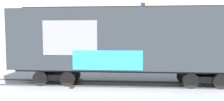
# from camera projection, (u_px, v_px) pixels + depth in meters

# --- Properties ---
(ground_plane) EXTENTS (260.00, 260.00, 0.00)m
(ground_plane) POSITION_uv_depth(u_px,v_px,m) (135.00, 85.00, 12.86)
(ground_plane) COLOR #B2B5BC
(track) EXTENTS (60.02, 3.59, 0.08)m
(track) POSITION_uv_depth(u_px,v_px,m) (143.00, 84.00, 12.83)
(track) COLOR #4C4742
(track) RESTS_ON ground_plane
(freight_car) EXTENTS (14.03, 3.31, 4.86)m
(freight_car) POSITION_uv_depth(u_px,v_px,m) (128.00, 40.00, 12.69)
(freight_car) COLOR #33383D
(freight_car) RESTS_ON ground_plane
(flagpole) EXTENTS (1.20, 0.97, 7.29)m
(flagpole) POSITION_uv_depth(u_px,v_px,m) (142.00, 22.00, 24.88)
(flagpole) COLOR silver
(flagpole) RESTS_ON ground_plane
(hillside) EXTENTS (150.90, 34.15, 18.03)m
(hillside) POSITION_uv_depth(u_px,v_px,m) (133.00, 24.00, 71.50)
(hillside) COLOR silver
(hillside) RESTS_ON ground_plane
(parked_car_white) EXTENTS (4.76, 2.14, 1.84)m
(parked_car_white) POSITION_uv_depth(u_px,v_px,m) (107.00, 58.00, 19.75)
(parked_car_white) COLOR silver
(parked_car_white) RESTS_ON ground_plane
(parked_car_green) EXTENTS (4.70, 2.45, 1.85)m
(parked_car_green) POSITION_uv_depth(u_px,v_px,m) (165.00, 58.00, 19.20)
(parked_car_green) COLOR #1E5933
(parked_car_green) RESTS_ON ground_plane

